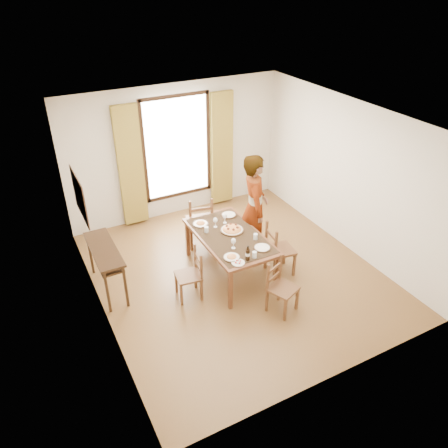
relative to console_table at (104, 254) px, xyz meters
name	(u,v)px	position (x,y,z in m)	size (l,w,h in m)	color
ground	(236,273)	(2.03, -0.60, -0.68)	(5.00, 5.00, 0.00)	#4B3017
room_shell	(233,190)	(2.03, -0.47, 0.86)	(4.60, 5.10, 2.74)	beige
console_table	(104,254)	(0.00, 0.00, 0.00)	(0.38, 1.20, 0.80)	black
dining_table	(230,239)	(1.96, -0.52, 0.01)	(0.98, 1.73, 0.76)	brown
chair_west	(190,276)	(1.11, -0.78, -0.29)	(0.43, 0.43, 0.86)	brown
chair_north	(200,222)	(1.87, 0.51, -0.20)	(0.55, 0.55, 1.03)	brown
chair_south	(281,288)	(2.19, -1.70, -0.28)	(0.50, 0.50, 0.87)	brown
chair_east	(279,251)	(2.68, -0.90, -0.24)	(0.48, 0.48, 0.96)	brown
man	(254,208)	(2.59, -0.23, 0.29)	(0.70, 0.83, 1.94)	gray
plate_sw	(232,256)	(1.67, -1.10, 0.10)	(0.27, 0.27, 0.05)	silver
plate_se	(262,247)	(2.22, -1.09, 0.10)	(0.27, 0.27, 0.05)	silver
plate_nw	(201,223)	(1.67, 0.02, 0.10)	(0.27, 0.27, 0.05)	silver
plate_ne	(229,214)	(2.24, 0.06, 0.10)	(0.27, 0.27, 0.05)	silver
pasta_platter	(232,228)	(2.05, -0.41, 0.12)	(0.40, 0.40, 0.10)	#B15816
caprese_plate	(238,262)	(1.69, -1.26, 0.09)	(0.20, 0.20, 0.04)	silver
wine_glass_a	(233,243)	(1.82, -0.88, 0.16)	(0.08, 0.08, 0.18)	white
wine_glass_b	(225,218)	(2.06, -0.14, 0.16)	(0.08, 0.08, 0.18)	white
wine_glass_c	(215,222)	(1.86, -0.18, 0.16)	(0.08, 0.08, 0.18)	white
tumbler_a	(256,237)	(2.26, -0.82, 0.12)	(0.07, 0.07, 0.10)	silver
tumbler_b	(206,229)	(1.65, -0.25, 0.12)	(0.07, 0.07, 0.10)	silver
tumbler_c	(255,255)	(1.99, -1.25, 0.12)	(0.07, 0.07, 0.10)	silver
wine_bottle	(248,253)	(1.86, -1.25, 0.20)	(0.07, 0.07, 0.25)	black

